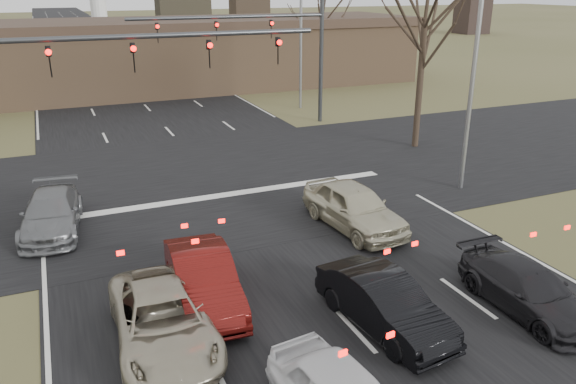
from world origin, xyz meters
name	(u,v)px	position (x,y,z in m)	size (l,w,h in m)	color
road_main	(101,58)	(0.00, 60.00, 0.01)	(14.00, 300.00, 0.02)	black
road_cross	(214,179)	(0.00, 15.00, 0.01)	(200.00, 14.00, 0.02)	black
building	(154,55)	(2.00, 38.00, 2.67)	(42.40, 10.40, 5.30)	#816145
mast_arm_near	(71,74)	(-5.23, 13.00, 5.07)	(12.12, 0.24, 8.00)	#383A3D
mast_arm_far	(277,38)	(6.18, 23.00, 5.02)	(11.12, 0.24, 8.00)	#383A3D
streetlight_right_near	(472,49)	(8.82, 10.00, 5.59)	(2.34, 0.25, 10.00)	gray
streetlight_right_far	(298,22)	(9.32, 27.00, 5.59)	(2.34, 0.25, 10.00)	gray
car_silver_suv	(163,320)	(-4.32, 4.17, 0.65)	(2.15, 4.66, 1.30)	#A79E87
car_black_hatch	(384,303)	(0.72, 2.78, 0.66)	(1.40, 4.03, 1.33)	black
car_charcoal_sedan	(528,289)	(4.51, 2.01, 0.59)	(1.66, 4.08, 1.19)	black
car_grey_ahead	(51,213)	(-6.47, 12.06, 0.64)	(1.80, 4.44, 1.29)	slate
car_red_ahead	(203,280)	(-3.00, 5.54, 0.71)	(1.50, 4.29, 1.41)	#500D0B
car_silver_ahead	(354,207)	(3.00, 8.28, 0.77)	(1.83, 4.54, 1.55)	beige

